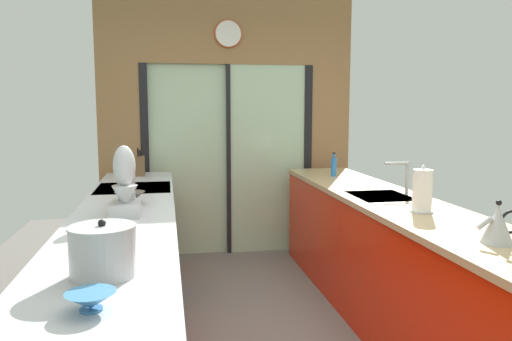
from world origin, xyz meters
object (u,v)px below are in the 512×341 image
(mixing_bowl_far, at_px, (130,198))
(paper_towel_roll, at_px, (422,191))
(mixing_bowl_near, at_px, (91,301))
(stock_pot, at_px, (103,251))
(oven_range, at_px, (136,244))
(kettle, at_px, (498,224))
(mixing_bowl_mid, at_px, (116,235))
(stand_mixer, at_px, (125,189))
(soap_bottle, at_px, (334,166))
(knife_block, at_px, (140,165))

(mixing_bowl_far, relative_size, paper_towel_roll, 0.68)
(mixing_bowl_near, bearing_deg, stock_pot, 90.00)
(oven_range, bearing_deg, paper_towel_roll, -35.53)
(stock_pot, bearing_deg, kettle, 4.51)
(oven_range, xyz_separation_m, kettle, (1.80, -1.99, 0.56))
(stock_pot, bearing_deg, mixing_bowl_far, 90.00)
(mixing_bowl_mid, bearing_deg, paper_towel_roll, 10.99)
(stand_mixer, relative_size, kettle, 1.77)
(stand_mixer, height_order, soap_bottle, stand_mixer)
(oven_range, distance_m, paper_towel_roll, 2.29)
(stock_pot, height_order, soap_bottle, same)
(mixing_bowl_mid, distance_m, knife_block, 2.33)
(mixing_bowl_far, relative_size, kettle, 0.84)
(mixing_bowl_near, height_order, soap_bottle, soap_bottle)
(oven_range, xyz_separation_m, stand_mixer, (0.02, -1.04, 0.63))
(mixing_bowl_near, xyz_separation_m, stock_pot, (0.00, 0.33, 0.07))
(mixing_bowl_far, distance_m, stock_pot, 1.43)
(mixing_bowl_mid, bearing_deg, mixing_bowl_far, 90.00)
(stand_mixer, bearing_deg, oven_range, 91.02)
(stand_mixer, distance_m, soap_bottle, 2.26)
(stock_pot, bearing_deg, paper_towel_roll, 25.43)
(oven_range, relative_size, mixing_bowl_near, 5.71)
(mixing_bowl_near, relative_size, soap_bottle, 0.72)
(knife_block, bearing_deg, kettle, -56.51)
(stock_pot, bearing_deg, mixing_bowl_near, -90.00)
(mixing_bowl_far, bearing_deg, soap_bottle, 30.40)
(oven_range, distance_m, knife_block, 0.90)
(mixing_bowl_near, xyz_separation_m, mixing_bowl_mid, (0.00, 0.83, -0.00))
(kettle, bearing_deg, stand_mixer, 151.95)
(stand_mixer, height_order, kettle, stand_mixer)
(knife_block, distance_m, kettle, 3.23)
(mixing_bowl_far, height_order, knife_block, knife_block)
(oven_range, height_order, mixing_bowl_mid, mixing_bowl_mid)
(mixing_bowl_near, height_order, stock_pot, stock_pot)
(mixing_bowl_mid, bearing_deg, soap_bottle, 47.99)
(knife_block, relative_size, stand_mixer, 0.62)
(oven_range, xyz_separation_m, stock_pot, (0.02, -2.13, 0.56))
(oven_range, bearing_deg, stock_pot, -89.50)
(stock_pot, xyz_separation_m, kettle, (1.78, 0.14, -0.01))
(oven_range, bearing_deg, soap_bottle, 10.89)
(mixing_bowl_mid, height_order, stand_mixer, stand_mixer)
(knife_block, xyz_separation_m, kettle, (1.78, -2.69, -0.00))
(mixing_bowl_far, distance_m, stand_mixer, 0.36)
(mixing_bowl_near, height_order, stand_mixer, stand_mixer)
(stock_pot, bearing_deg, soap_bottle, 54.29)
(soap_bottle, distance_m, paper_towel_roll, 1.63)
(mixing_bowl_near, relative_size, stock_pot, 0.63)
(oven_range, xyz_separation_m, paper_towel_roll, (1.80, -1.28, 0.60))
(soap_bottle, bearing_deg, mixing_bowl_far, -149.60)
(mixing_bowl_near, height_order, mixing_bowl_far, mixing_bowl_far)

